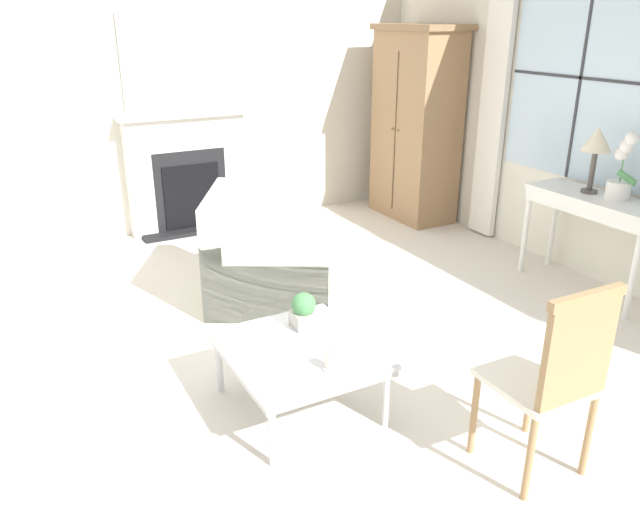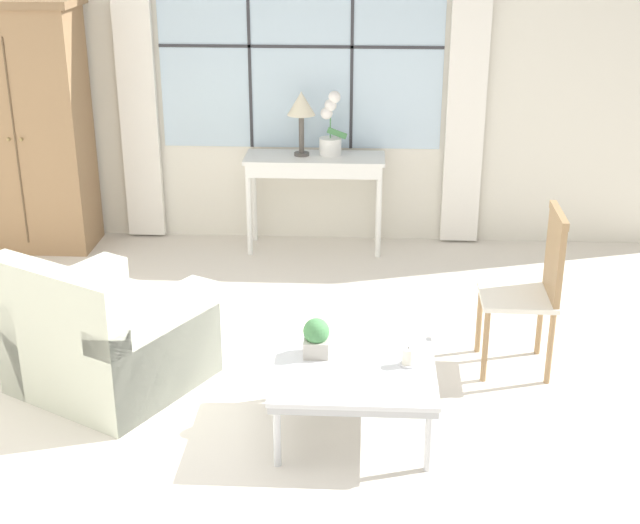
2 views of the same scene
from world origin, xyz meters
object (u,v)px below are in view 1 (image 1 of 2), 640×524
Objects in this scene: fireplace at (187,162)px; pillar_candle at (331,362)px; armoire at (416,124)px; table_lamp at (597,143)px; armchair_upholstered at (266,263)px; coffee_table at (299,354)px; potted_orchid at (621,173)px; side_chair_wooden at (555,372)px; potted_plant_small at (304,310)px; console_table at (596,208)px.

pillar_candle is (3.70, -0.39, -0.27)m from fireplace.
armoire reaches higher than table_lamp.
armchair_upholstered is 1.53m from coffee_table.
table_lamp is 1.00× the size of potted_orchid.
armoire is at bearing 152.47° from side_chair_wooden.
fireplace is 1.69× the size of armchair_upholstered.
side_chair_wooden is 4.75× the size of potted_plant_small.
fireplace is 3.22m from potted_plant_small.
console_table is at bearing 125.67° from side_chair_wooden.
potted_plant_small is at bearing -86.46° from console_table.
coffee_table is at bearing -84.99° from potted_orchid.
fireplace is 2.08× the size of side_chair_wooden.
armchair_upholstered is at bearing -61.86° from armoire.
console_table is at bearing 97.63° from coffee_table.
potted_orchid is (0.23, 0.03, -0.20)m from table_lamp.
console_table is 2.84m from coffee_table.
potted_plant_small is (2.49, -2.61, -0.52)m from armoire.
fireplace is at bearing -142.66° from potted_orchid.
potted_plant_small is at bearing -89.15° from potted_orchid.
table_lamp is 0.51× the size of side_chair_wooden.
armchair_upholstered is 5.83× the size of potted_plant_small.
console_table is 2.18× the size of potted_orchid.
armoire is (0.71, 2.31, 0.30)m from fireplace.
fireplace is at bearing 172.72° from coffee_table.
potted_orchid is 2.90m from pillar_candle.
table_lamp is (2.22, 0.07, 0.17)m from armoire.
console_table reaches higher than potted_plant_small.
coffee_table is at bearing -80.29° from table_lamp.
potted_orchid is at bearing 8.18° from table_lamp.
armoire is 3.64m from potted_plant_small.
fireplace is 1.06× the size of armoire.
table_lamp is at bearing 127.33° from side_chair_wooden.
pillar_candle is at bearing -12.75° from armchair_upholstered.
armchair_upholstered is at bearing 0.21° from fireplace.
armoire is 2.71m from armchair_upholstered.
armchair_upholstered is 1.23× the size of side_chair_wooden.
pillar_candle is (0.66, -2.74, -0.26)m from console_table.
armchair_upholstered is (-1.21, -2.40, -0.70)m from potted_orchid.
armchair_upholstered is 1.31m from potted_plant_small.
armoire reaches higher than pillar_candle.
armoire is at bearing 133.64° from potted_plant_small.
coffee_table is 7.79× the size of pillar_candle.
potted_orchid is at bearing 122.53° from side_chair_wooden.
console_table is 0.90× the size of armchair_upholstered.
console_table reaches higher than pillar_candle.
armoire reaches higher than armchair_upholstered.
side_chair_wooden is (1.44, -2.00, -0.11)m from console_table.
console_table is 1.10× the size of side_chair_wooden.
table_lamp is 4.68× the size of pillar_candle.
potted_orchid is 0.60× the size of coffee_table.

